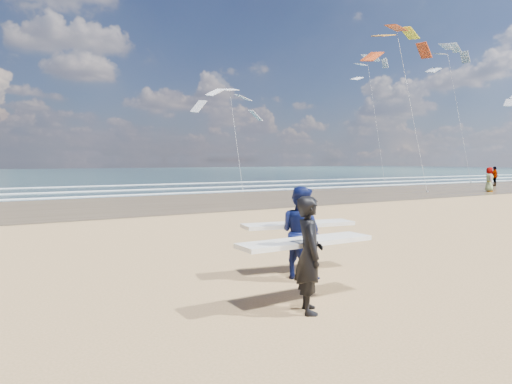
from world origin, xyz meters
TOP-DOWN VIEW (x-y plane):
  - wet_sand_strip at (20.00, 18.00)m, footprint 220.00×12.00m
  - ocean at (20.00, 72.00)m, footprint 220.00×100.00m
  - foam_breakers at (20.00, 28.10)m, footprint 220.00×11.70m
  - surfer_near at (0.43, 0.08)m, footprint 2.20×0.97m
  - surfer_far at (1.41, 1.65)m, footprint 2.26×1.28m
  - beachgoer_0 at (26.34, 13.88)m, footprint 0.96×0.97m
  - beachgoer_1 at (33.34, 17.86)m, footprint 1.01×0.50m
  - kite_0 at (22.80, 18.20)m, footprint 6.69×4.84m
  - kite_1 at (13.25, 26.95)m, footprint 6.21×4.78m
  - kite_2 at (37.59, 24.99)m, footprint 6.40×4.80m
  - kite_5 at (33.79, 32.53)m, footprint 5.73×4.73m

SIDE VIEW (x-z plane):
  - wet_sand_strip at x=20.00m, z-range 0.00..0.01m
  - ocean at x=20.00m, z-range 0.00..0.02m
  - foam_breakers at x=20.00m, z-range 0.02..0.08m
  - beachgoer_1 at x=33.34m, z-range 0.00..1.66m
  - beachgoer_0 at x=26.34m, z-range 0.00..1.70m
  - surfer_near at x=0.43m, z-range 0.02..1.70m
  - surfer_far at x=1.41m, z-range 0.01..1.71m
  - kite_1 at x=13.25m, z-range 0.64..9.77m
  - kite_0 at x=22.80m, z-range 1.02..14.40m
  - kite_5 at x=33.79m, z-range 0.64..15.68m
  - kite_2 at x=37.59m, z-range 0.95..16.19m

